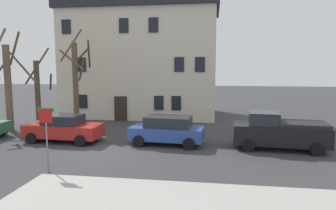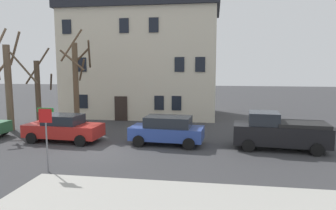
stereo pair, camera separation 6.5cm
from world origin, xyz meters
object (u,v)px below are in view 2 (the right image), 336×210
Objects in this scene: tree_bare_mid at (38,91)px; street_sign_pole at (46,127)px; tree_bare_near at (7,81)px; bicycle_leaning at (79,125)px; tree_bare_far at (77,81)px; pickup_truck_black at (279,132)px; car_red_sedan at (64,128)px; car_blue_wagon at (167,130)px; building_main at (143,52)px.

street_sign_pole is at bearing -56.72° from tree_bare_mid.
tree_bare_near reaches higher than bicycle_leaning.
pickup_truck_black is (13.64, -3.60, -2.56)m from tree_bare_far.
tree_bare_near is 1.55× the size of car_red_sedan.
tree_bare_far is at bearing 122.78° from bicycle_leaning.
car_blue_wagon is 2.53× the size of bicycle_leaning.
tree_bare_near is at bearing -160.67° from tree_bare_mid.
tree_bare_near is 1.23× the size of tree_bare_mid.
pickup_truck_black is 2.98× the size of bicycle_leaning.
car_blue_wagon reaches higher than bicycle_leaning.
street_sign_pole is (1.99, -5.32, 1.15)m from car_red_sedan.
tree_bare_near is at bearing 172.58° from pickup_truck_black.
building_main is 10.60m from tree_bare_mid.
car_red_sedan is 1.08× the size of car_blue_wagon.
tree_bare_far is 1.42× the size of pickup_truck_black.
car_blue_wagon is 7.70m from bicycle_leaning.
tree_bare_far is at bearing 107.17° from street_sign_pole.
car_blue_wagon is at bearing -16.53° from tree_bare_mid.
street_sign_pole is at bearing -153.46° from pickup_truck_black.
bicycle_leaning is at bearing -57.22° from tree_bare_far.
bicycle_leaning is at bearing -110.17° from building_main.
car_red_sedan is at bearing -101.92° from building_main.
tree_bare_far reaches higher than car_red_sedan.
tree_bare_near is 6.65m from car_red_sedan.
building_main reaches higher than tree_bare_far.
car_red_sedan is (-2.39, -11.34, -5.16)m from building_main.
tree_bare_mid is at bearing 123.28° from street_sign_pole.
tree_bare_near reaches higher than tree_bare_mid.
tree_bare_near is 2.60× the size of street_sign_pole.
bicycle_leaning is at bearing 2.71° from tree_bare_mid.
car_blue_wagon is (10.06, -2.98, -1.95)m from tree_bare_mid.
tree_bare_near is 4.88m from tree_bare_far.
tree_bare_mid is 3.91m from bicycle_leaning.
building_main reaches higher than car_red_sedan.
pickup_truck_black is at bearing -47.09° from building_main.
tree_bare_far reaches higher than car_blue_wagon.
car_blue_wagon is 6.37m from pickup_truck_black.
building_main is at bearing 132.91° from pickup_truck_black.
pickup_truck_black is (18.37, -2.39, -2.58)m from tree_bare_near.
tree_bare_near is at bearing 155.71° from car_red_sedan.
street_sign_pole is at bearing -46.12° from tree_bare_near.
street_sign_pole is 1.63× the size of bicycle_leaning.
street_sign_pole reaches higher than car_blue_wagon.
tree_bare_near is 18.70m from pickup_truck_black.
street_sign_pole is (-10.85, -5.42, 0.99)m from pickup_truck_black.
tree_bare_far is at bearing 165.20° from pickup_truck_black.
tree_bare_mid is 3.46× the size of bicycle_leaning.
tree_bare_mid reaches higher than car_red_sedan.
tree_bare_far is at bearing 14.40° from tree_bare_near.
tree_bare_near is 1.42× the size of pickup_truck_black.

